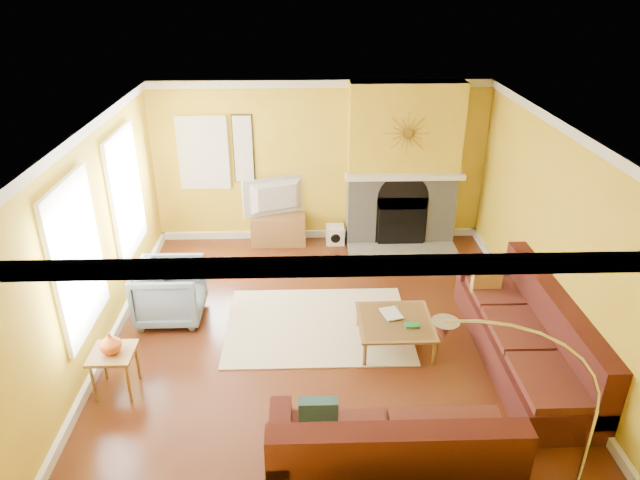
{
  "coord_description": "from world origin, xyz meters",
  "views": [
    {
      "loc": [
        -0.28,
        -6.05,
        4.32
      ],
      "look_at": [
        -0.08,
        0.4,
        1.19
      ],
      "focal_mm": 32.0,
      "sensor_mm": 36.0,
      "label": 1
    }
  ],
  "objects_px": {
    "sectional_sofa": "(426,350)",
    "arc_lamp": "(518,434)",
    "side_table": "(116,371)",
    "armchair": "(170,292)",
    "coffee_table": "(394,332)",
    "media_console": "(279,229)"
  },
  "relations": [
    {
      "from": "sectional_sofa",
      "to": "side_table",
      "type": "distance_m",
      "value": 3.46
    },
    {
      "from": "media_console",
      "to": "side_table",
      "type": "xyz_separation_m",
      "value": [
        -1.68,
        -3.7,
        0.01
      ]
    },
    {
      "from": "sectional_sofa",
      "to": "side_table",
      "type": "height_order",
      "value": "sectional_sofa"
    },
    {
      "from": "coffee_table",
      "to": "media_console",
      "type": "height_order",
      "value": "media_console"
    },
    {
      "from": "coffee_table",
      "to": "media_console",
      "type": "bearing_deg",
      "value": 117.56
    },
    {
      "from": "sectional_sofa",
      "to": "coffee_table",
      "type": "relative_size",
      "value": 3.87
    },
    {
      "from": "armchair",
      "to": "arc_lamp",
      "type": "xyz_separation_m",
      "value": [
        3.42,
        -3.31,
        0.65
      ]
    },
    {
      "from": "coffee_table",
      "to": "arc_lamp",
      "type": "distance_m",
      "value": 2.8
    },
    {
      "from": "side_table",
      "to": "armchair",
      "type": "bearing_deg",
      "value": 77.44
    },
    {
      "from": "sectional_sofa",
      "to": "arc_lamp",
      "type": "bearing_deg",
      "value": -81.29
    },
    {
      "from": "sectional_sofa",
      "to": "side_table",
      "type": "xyz_separation_m",
      "value": [
        -3.45,
        -0.01,
        -0.19
      ]
    },
    {
      "from": "sectional_sofa",
      "to": "armchair",
      "type": "relative_size",
      "value": 4.1
    },
    {
      "from": "side_table",
      "to": "arc_lamp",
      "type": "bearing_deg",
      "value": -26.49
    },
    {
      "from": "sectional_sofa",
      "to": "arc_lamp",
      "type": "distance_m",
      "value": 1.99
    },
    {
      "from": "coffee_table",
      "to": "arc_lamp",
      "type": "xyz_separation_m",
      "value": [
        0.52,
        -2.61,
        0.87
      ]
    },
    {
      "from": "media_console",
      "to": "arc_lamp",
      "type": "height_order",
      "value": "arc_lamp"
    },
    {
      "from": "media_console",
      "to": "armchair",
      "type": "xyz_separation_m",
      "value": [
        -1.35,
        -2.25,
        0.14
      ]
    },
    {
      "from": "armchair",
      "to": "arc_lamp",
      "type": "height_order",
      "value": "arc_lamp"
    },
    {
      "from": "arc_lamp",
      "to": "armchair",
      "type": "bearing_deg",
      "value": 135.89
    },
    {
      "from": "sectional_sofa",
      "to": "side_table",
      "type": "relative_size",
      "value": 6.9
    },
    {
      "from": "coffee_table",
      "to": "sectional_sofa",
      "type": "bearing_deg",
      "value": -72.23
    },
    {
      "from": "coffee_table",
      "to": "side_table",
      "type": "distance_m",
      "value": 3.3
    }
  ]
}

